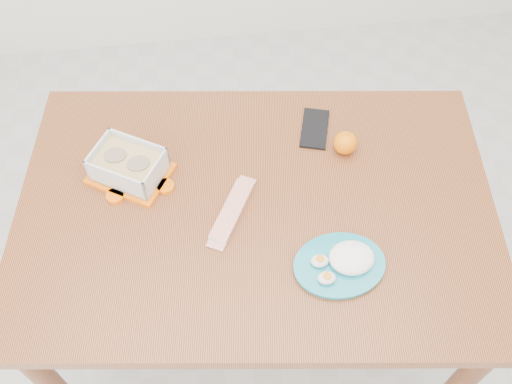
{
  "coord_description": "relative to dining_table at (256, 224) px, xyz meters",
  "views": [
    {
      "loc": [
        -0.07,
        -0.65,
        1.99
      ],
      "look_at": [
        0.04,
        0.17,
        0.81
      ],
      "focal_mm": 40.0,
      "sensor_mm": 36.0,
      "label": 1
    }
  ],
  "objects": [
    {
      "name": "food_container",
      "position": [
        -0.32,
        0.14,
        0.14
      ],
      "size": [
        0.25,
        0.24,
        0.09
      ],
      "rotation": [
        0.0,
        0.0,
        -0.53
      ],
      "color": "#FF6A07",
      "rests_on": "dining_table"
    },
    {
      "name": "rice_plate",
      "position": [
        0.19,
        -0.2,
        0.11
      ],
      "size": [
        0.24,
        0.24,
        0.06
      ],
      "rotation": [
        0.0,
        0.0,
        0.08
      ],
      "color": "teal",
      "rests_on": "dining_table"
    },
    {
      "name": "orange_fruit",
      "position": [
        0.27,
        0.15,
        0.13
      ],
      "size": [
        0.07,
        0.07,
        0.07
      ],
      "primitive_type": "sphere",
      "color": "orange",
      "rests_on": "dining_table"
    },
    {
      "name": "ground",
      "position": [
        -0.04,
        -0.17,
        -0.66
      ],
      "size": [
        3.5,
        3.5,
        0.0
      ],
      "primitive_type": "plane",
      "color": "#B7B7B2",
      "rests_on": "ground"
    },
    {
      "name": "dining_table",
      "position": [
        0.0,
        0.0,
        0.0
      ],
      "size": [
        1.34,
        0.98,
        0.75
      ],
      "rotation": [
        0.0,
        0.0,
        -0.12
      ],
      "color": "brown",
      "rests_on": "ground"
    },
    {
      "name": "smartphone",
      "position": [
        0.2,
        0.24,
        0.1
      ],
      "size": [
        0.11,
        0.16,
        0.01
      ],
      "primitive_type": "cube",
      "rotation": [
        0.0,
        0.0,
        -0.28
      ],
      "color": "black",
      "rests_on": "dining_table"
    },
    {
      "name": "candy_bar",
      "position": [
        -0.06,
        -0.02,
        0.1
      ],
      "size": [
        0.13,
        0.19,
        0.02
      ],
      "primitive_type": "cube",
      "rotation": [
        0.0,
        0.0,
        1.08
      ],
      "color": "red",
      "rests_on": "dining_table"
    }
  ]
}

